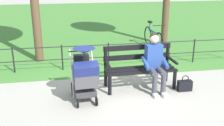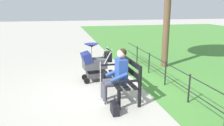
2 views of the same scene
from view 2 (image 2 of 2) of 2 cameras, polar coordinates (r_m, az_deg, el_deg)
ground_plane at (r=6.33m, az=0.41°, el=-6.49°), size 60.00×60.00×0.00m
park_bench at (r=5.74m, az=2.65°, el=-3.16°), size 1.62×0.66×0.96m
person_on_bench at (r=5.36m, az=1.19°, el=-2.69°), size 0.55×0.74×1.28m
stroller at (r=6.83m, az=-4.42°, el=0.23°), size 0.56×0.92×1.15m
handbag at (r=4.92m, az=0.70°, el=-11.16°), size 0.32×0.14×0.37m
park_fence at (r=6.45m, az=14.23°, el=-2.60°), size 7.57×0.04×0.70m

